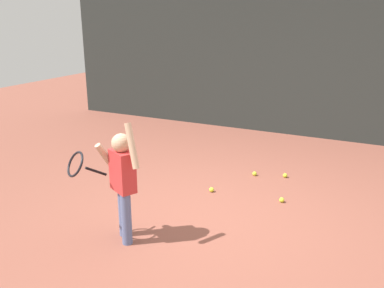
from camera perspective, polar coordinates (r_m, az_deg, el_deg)
name	(u,v)px	position (r m, az deg, el deg)	size (l,w,h in m)	color
ground_plane	(208,218)	(5.12, 2.28, -10.13)	(20.00, 20.00, 0.00)	brown
back_fence_windscreen	(294,61)	(8.53, 13.86, 11.01)	(10.37, 0.08, 2.98)	#282D2B
fence_post_0	(91,48)	(10.83, -13.67, 12.68)	(0.09, 0.09, 3.13)	slate
fence_post_1	(295,57)	(8.58, 13.98, 11.54)	(0.09, 0.09, 3.13)	slate
tennis_player	(121,178)	(4.43, -9.72, -4.55)	(0.88, 0.55, 1.35)	slate
tennis_ball_0	(282,200)	(5.63, 12.20, -7.51)	(0.07, 0.07, 0.07)	#CCE033
tennis_ball_1	(128,161)	(6.99, -8.73, -2.29)	(0.07, 0.07, 0.07)	#CCE033
tennis_ball_3	(212,190)	(5.81, 2.70, -6.28)	(0.07, 0.07, 0.07)	#CCE033
tennis_ball_4	(255,174)	(6.44, 8.58, -4.04)	(0.07, 0.07, 0.07)	#CCE033
tennis_ball_5	(115,150)	(7.60, -10.49, -0.76)	(0.07, 0.07, 0.07)	#CCE033
tennis_ball_6	(285,175)	(6.45, 12.64, -4.22)	(0.07, 0.07, 0.07)	#CCE033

